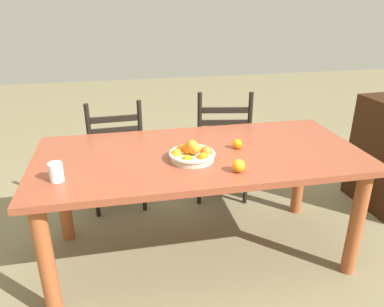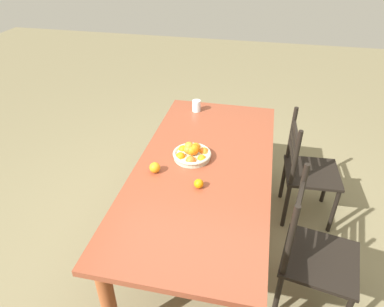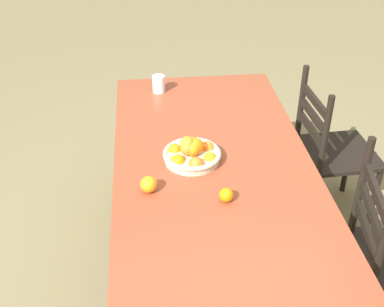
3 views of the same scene
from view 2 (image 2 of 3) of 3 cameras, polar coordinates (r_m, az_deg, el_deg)
The scene contains 8 objects.
ground_plane at distance 2.96m, azimuth 1.67°, elevation -14.25°, with size 12.00×12.00×0.00m, color #786F4E.
dining_table at distance 2.51m, azimuth 1.92°, elevation -4.02°, with size 2.03×0.95×0.78m.
chair_near_window at distance 3.06m, azimuth 18.42°, elevation -2.79°, with size 0.46×0.46×0.95m.
chair_by_cabinet at distance 2.39m, azimuth 19.33°, elevation -15.44°, with size 0.53×0.53×0.99m.
fruit_bowl at distance 2.49m, azimuth 0.02°, elevation 0.09°, with size 0.28×0.28×0.13m.
orange_loose_0 at distance 2.23m, azimuth 1.12°, elevation -5.01°, with size 0.06×0.06×0.06m, color orange.
orange_loose_1 at distance 2.37m, azimuth -6.18°, elevation -2.33°, with size 0.07×0.07×0.07m, color orange.
drinking_glass at distance 3.15m, azimuth 0.74°, elevation 7.91°, with size 0.07×0.07×0.10m, color silver.
Camera 2 is at (1.95, 0.34, 2.20)m, focal length 32.22 mm.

